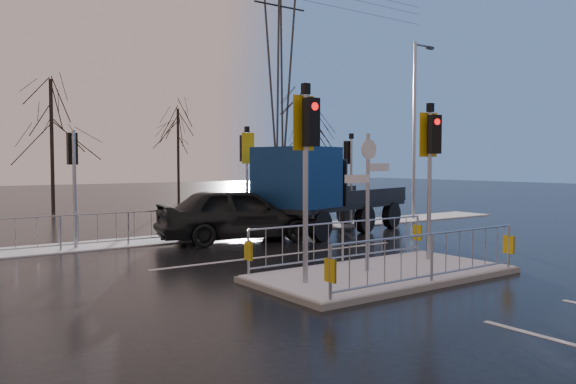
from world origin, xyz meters
TOP-DOWN VIEW (x-y plane):
  - ground at (0.00, 0.00)m, footprint 120.00×120.00m
  - snow_verge at (0.00, 8.60)m, footprint 30.00×2.00m
  - lane_markings at (0.00, -0.33)m, footprint 8.00×11.38m
  - traffic_island at (-0.01, 0.01)m, footprint 6.00×3.04m
  - far_kerb_fixtures at (0.29, 8.09)m, footprint 18.00×0.65m
  - car_far_lane at (0.30, 6.91)m, footprint 5.58×3.13m
  - flatbed_truck at (3.18, 6.62)m, footprint 7.09×4.15m
  - tree_far_a at (-2.00, 22.00)m, footprint 3.75×3.75m
  - tree_far_b at (6.00, 24.00)m, footprint 3.25×3.25m
  - tree_far_c at (14.00, 21.00)m, footprint 4.00×4.00m
  - street_lamp_right at (10.57, 8.50)m, footprint 1.25×0.18m
  - pylon_wires at (16.88, 30.00)m, footprint 70.00×2.38m

SIDE VIEW (x-z plane):
  - ground at x=0.00m, z-range 0.00..0.00m
  - lane_markings at x=0.00m, z-range 0.00..0.01m
  - snow_verge at x=0.00m, z-range 0.00..0.04m
  - traffic_island at x=-0.01m, z-range -1.68..2.47m
  - car_far_lane at x=0.30m, z-range 0.00..1.79m
  - far_kerb_fixtures at x=0.29m, z-range -0.90..2.93m
  - flatbed_truck at x=3.18m, z-range 0.10..3.20m
  - tree_far_b at x=6.00m, z-range 1.11..7.25m
  - street_lamp_right at x=10.57m, z-range 0.39..8.39m
  - tree_far_a at x=-2.00m, z-range 1.28..8.36m
  - tree_far_c at x=14.00m, z-range 1.37..8.92m
  - pylon_wires at x=16.88m, z-range 1.05..21.02m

